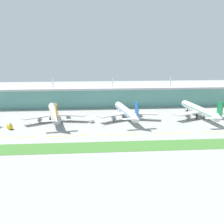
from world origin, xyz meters
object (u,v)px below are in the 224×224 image
(fuel_truck, at_px, (10,126))
(safety_cone_nose_front, at_px, (103,127))
(safety_cone_left_wingtip, at_px, (105,129))
(airliner_near_middle, at_px, (54,113))
(airliner_far_middle, at_px, (200,110))
(airliner_center, at_px, (127,112))
(baggage_cart, at_px, (92,121))

(fuel_truck, distance_m, safety_cone_nose_front, 65.15)
(fuel_truck, relative_size, safety_cone_nose_front, 10.82)
(fuel_truck, height_order, safety_cone_left_wingtip, fuel_truck)
(airliner_near_middle, relative_size, fuel_truck, 8.35)
(safety_cone_left_wingtip, xyz_separation_m, safety_cone_nose_front, (-1.12, 7.24, 0.00))
(safety_cone_nose_front, bearing_deg, safety_cone_left_wingtip, -81.18)
(safety_cone_left_wingtip, height_order, safety_cone_nose_front, same)
(airliner_far_middle, distance_m, safety_cone_nose_front, 81.38)
(fuel_truck, bearing_deg, airliner_near_middle, 32.34)
(airliner_center, height_order, safety_cone_nose_front, airliner_center)
(fuel_truck, distance_m, safety_cone_left_wingtip, 66.74)
(airliner_near_middle, xyz_separation_m, safety_cone_left_wingtip, (37.42, -26.17, -6.10))
(safety_cone_left_wingtip, bearing_deg, airliner_near_middle, 145.03)
(airliner_near_middle, height_order, safety_cone_left_wingtip, airliner_near_middle)
(airliner_far_middle, bearing_deg, airliner_center, 179.73)
(safety_cone_left_wingtip, bearing_deg, safety_cone_nose_front, 98.82)
(baggage_cart, relative_size, safety_cone_left_wingtip, 5.52)
(safety_cone_left_wingtip, bearing_deg, airliner_far_middle, 18.90)
(airliner_near_middle, height_order, safety_cone_nose_front, airliner_near_middle)
(safety_cone_nose_front, bearing_deg, airliner_far_middle, 13.80)
(airliner_near_middle, bearing_deg, baggage_cart, -12.48)
(baggage_cart, distance_m, safety_cone_left_wingtip, 21.66)
(baggage_cart, xyz_separation_m, fuel_truck, (-57.54, -11.89, 1.00))
(airliner_near_middle, relative_size, safety_cone_nose_front, 90.40)
(airliner_far_middle, xyz_separation_m, safety_cone_left_wingtip, (-77.69, -26.59, -6.10))
(airliner_center, xyz_separation_m, baggage_cart, (-27.28, -7.06, -5.18))
(airliner_far_middle, relative_size, fuel_truck, 8.77)
(safety_cone_left_wingtip, bearing_deg, airliner_center, 55.35)
(airliner_center, height_order, baggage_cart, airliner_center)
(airliner_center, distance_m, fuel_truck, 87.01)
(airliner_near_middle, xyz_separation_m, baggage_cart, (28.72, -6.36, -5.19))
(airliner_near_middle, height_order, fuel_truck, airliner_near_middle)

